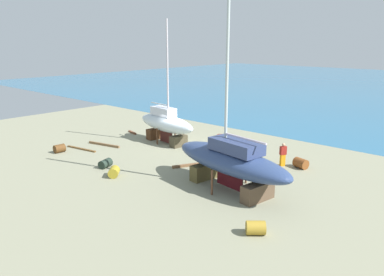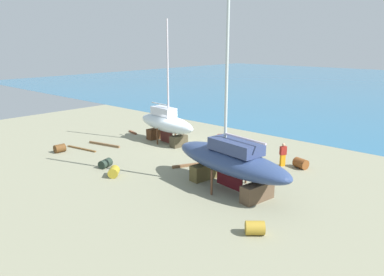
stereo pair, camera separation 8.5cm
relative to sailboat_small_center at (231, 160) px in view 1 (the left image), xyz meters
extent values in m
plane|color=gray|center=(-8.81, 1.98, -1.73)|extent=(42.89, 42.89, 0.00)
cube|color=teal|center=(-8.81, 59.72, -1.73)|extent=(133.75, 94.03, 0.01)
cube|color=brown|center=(-2.12, 0.33, -1.26)|extent=(1.00, 2.08, 0.96)
cube|color=brown|center=(2.05, -0.32, -1.26)|extent=(1.00, 2.08, 0.96)
cylinder|color=brown|center=(-0.25, -1.35, -1.02)|extent=(0.12, 0.12, 1.43)
cylinder|color=brown|center=(0.18, 1.36, -1.02)|extent=(0.12, 0.12, 1.43)
ellipsoid|color=navy|center=(-0.03, 0.01, -0.03)|extent=(8.71, 3.77, 1.35)
cube|color=#501016|center=(-0.03, 0.01, -1.18)|extent=(2.01, 0.39, 0.95)
cube|color=navy|center=(0.38, -0.06, 0.92)|extent=(3.23, 1.95, 0.68)
cylinder|color=#B6C2BE|center=(-0.45, 0.07, 5.64)|extent=(0.17, 0.17, 10.12)
cylinder|color=silver|center=(1.01, -0.16, 1.48)|extent=(2.93, 0.57, 0.12)
cube|color=#473F2C|center=(-8.43, 4.46, -1.28)|extent=(0.86, 1.45, 0.90)
cube|color=#4F2F1A|center=(-11.70, 4.85, -1.28)|extent=(0.86, 1.45, 0.90)
cylinder|color=#4B2F1A|center=(-9.95, 5.60, -1.04)|extent=(0.12, 0.12, 1.39)
cylinder|color=#50311E|center=(-10.17, 3.72, -1.04)|extent=(0.12, 0.12, 1.39)
ellipsoid|color=silver|center=(-10.06, 4.66, -0.07)|extent=(6.74, 2.48, 1.38)
cube|color=#4D201B|center=(-10.06, 4.66, -1.24)|extent=(1.58, 0.26, 0.96)
cube|color=silver|center=(-10.39, 4.70, 0.89)|extent=(2.48, 1.30, 0.69)
cylinder|color=silver|center=(-9.73, 4.62, 4.39)|extent=(0.15, 0.15, 7.69)
cylinder|color=#B5C1C7|center=(-10.88, 4.75, 1.45)|extent=(2.30, 0.38, 0.11)
cube|color=orange|center=(0.22, 5.72, -1.33)|extent=(0.33, 0.39, 0.81)
cube|color=maroon|center=(0.22, 5.72, -0.63)|extent=(0.41, 0.50, 0.58)
sphere|color=tan|center=(0.22, 5.72, -0.23)|extent=(0.22, 0.22, 0.22)
cylinder|color=#583719|center=(-14.06, -2.85, -1.42)|extent=(0.66, 0.81, 0.63)
cylinder|color=#A28026|center=(3.95, -3.48, -1.42)|extent=(1.04, 1.02, 0.63)
cylinder|color=#223027|center=(-8.48, -2.59, -1.45)|extent=(0.82, 1.03, 0.57)
cylinder|color=brown|center=(1.35, 6.14, -1.40)|extent=(1.04, 0.90, 0.67)
cylinder|color=olive|center=(-6.61, -3.27, -1.42)|extent=(1.02, 1.03, 0.63)
cylinder|color=brown|center=(-6.26, 7.20, -1.32)|extent=(0.90, 0.90, 0.83)
cube|color=brown|center=(-13.16, 0.57, -1.64)|extent=(3.12, 0.86, 0.18)
cube|color=brown|center=(-13.54, -1.30, -1.68)|extent=(3.05, 0.72, 0.11)
cube|color=brown|center=(-14.77, 4.84, -1.66)|extent=(1.39, 0.50, 0.14)
cube|color=brown|center=(-4.58, 1.16, -1.65)|extent=(1.00, 1.78, 0.17)
camera|label=1|loc=(11.76, -16.33, 6.50)|focal=34.73mm
camera|label=2|loc=(11.82, -16.28, 6.50)|focal=34.73mm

